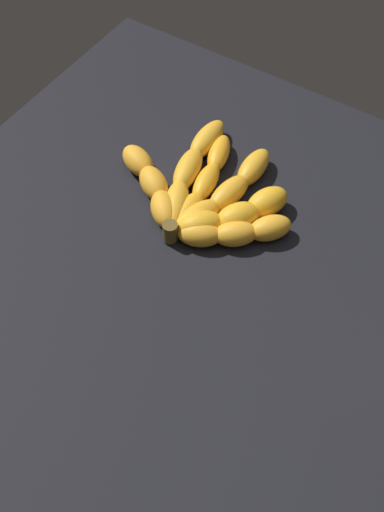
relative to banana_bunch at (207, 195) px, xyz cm
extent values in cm
cube|color=black|center=(12.61, 5.54, -3.72)|extent=(82.38, 79.71, 4.07)
ellipsoid|color=gold|center=(6.12, 2.76, 0.00)|extent=(5.69, 6.70, 3.37)
ellipsoid|color=gold|center=(3.57, 6.62, 0.00)|extent=(6.27, 6.63, 3.37)
ellipsoid|color=gold|center=(0.33, 9.91, 0.00)|extent=(6.61, 6.31, 3.37)
ellipsoid|color=gold|center=(4.99, 2.09, 0.21)|extent=(7.11, 6.98, 3.79)
ellipsoid|color=gold|center=(1.13, 5.15, 0.21)|extent=(7.24, 6.60, 3.79)
ellipsoid|color=gold|center=(-3.16, 7.58, 0.21)|extent=(7.20, 6.05, 3.79)
ellipsoid|color=gold|center=(3.71, 0.89, -0.06)|extent=(8.06, 5.56, 3.25)
ellipsoid|color=gold|center=(-2.00, 2.38, -0.06)|extent=(7.83, 4.43, 3.25)
ellipsoid|color=gold|center=(-7.87, 2.84, -0.06)|extent=(7.44, 3.34, 3.25)
ellipsoid|color=orange|center=(3.55, -0.80, -0.26)|extent=(7.26, 3.15, 2.86)
ellipsoid|color=orange|center=(-2.13, -1.40, -0.26)|extent=(7.53, 4.02, 2.86)
ellipsoid|color=orange|center=(-7.68, -2.72, -0.26)|extent=(7.67, 4.83, 2.86)
ellipsoid|color=gold|center=(3.56, -2.60, -0.04)|extent=(8.81, 6.39, 3.28)
ellipsoid|color=gold|center=(-2.61, -4.70, -0.04)|extent=(8.71, 5.04, 3.28)
ellipsoid|color=gold|center=(-9.07, -5.52, -0.04)|extent=(8.27, 3.49, 3.28)
ellipsoid|color=orange|center=(5.20, -3.44, 0.07)|extent=(6.70, 6.78, 3.51)
ellipsoid|color=orange|center=(2.21, -7.19, 0.07)|extent=(6.23, 6.96, 3.51)
ellipsoid|color=orange|center=(-0.03, -11.44, 0.07)|extent=(5.54, 6.91, 3.51)
cylinder|color=brown|center=(7.90, -0.62, 0.11)|extent=(2.00, 2.00, 3.00)
camera|label=1|loc=(46.30, 27.30, 63.17)|focal=42.84mm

